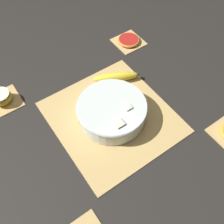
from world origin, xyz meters
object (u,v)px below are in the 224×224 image
object	(u,v)px
whole_banana	(116,77)
apple_half	(1,97)
fruit_salad_bowl	(112,110)
grapefruit_slice	(129,40)

from	to	relation	value
whole_banana	apple_half	distance (m)	0.44
whole_banana	fruit_salad_bowl	bearing A→B (deg)	49.51
fruit_salad_bowl	apple_half	xyz separation A→B (m)	(0.30, -0.29, -0.02)
fruit_salad_bowl	grapefruit_slice	xyz separation A→B (m)	(-0.30, -0.29, -0.03)
fruit_salad_bowl	whole_banana	bearing A→B (deg)	-130.49
grapefruit_slice	apple_half	bearing A→B (deg)	0.00
apple_half	grapefruit_slice	bearing A→B (deg)	-180.00
fruit_salad_bowl	whole_banana	distance (m)	0.18
grapefruit_slice	whole_banana	bearing A→B (deg)	41.19
whole_banana	grapefruit_slice	world-z (taller)	whole_banana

